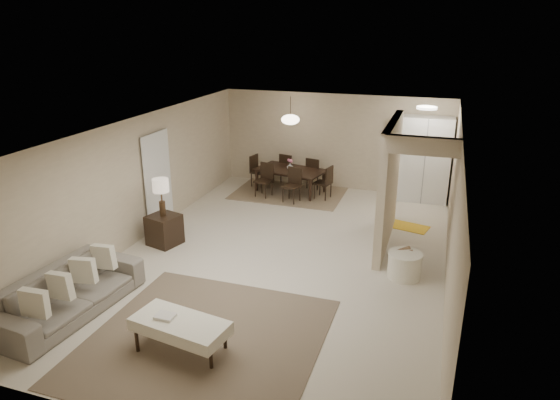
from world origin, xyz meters
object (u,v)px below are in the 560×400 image
(wicker_basket, at_px, (402,267))
(round_pouf, at_px, (404,265))
(side_table, at_px, (164,230))
(dining_table, at_px, (290,181))
(ottoman_bench, at_px, (180,326))
(pantry_cabinet, at_px, (425,160))
(sofa, at_px, (69,293))

(wicker_basket, bearing_deg, round_pouf, -70.01)
(side_table, xyz_separation_m, dining_table, (1.43, 3.88, 0.00))
(ottoman_bench, distance_m, round_pouf, 4.08)
(pantry_cabinet, relative_size, dining_table, 1.19)
(wicker_basket, bearing_deg, dining_table, 131.18)
(pantry_cabinet, bearing_deg, side_table, -137.62)
(ottoman_bench, height_order, round_pouf, ottoman_bench)
(sofa, distance_m, ottoman_bench, 2.09)
(wicker_basket, bearing_deg, side_table, -177.75)
(ottoman_bench, height_order, dining_table, dining_table)
(ottoman_bench, bearing_deg, round_pouf, 57.58)
(side_table, xyz_separation_m, round_pouf, (4.70, 0.08, -0.08))
(sofa, bearing_deg, ottoman_bench, -93.12)
(pantry_cabinet, distance_m, round_pouf, 4.33)
(sofa, xyz_separation_m, ottoman_bench, (2.07, -0.30, 0.03))
(side_table, bearing_deg, wicker_basket, 2.25)
(side_table, xyz_separation_m, wicker_basket, (4.66, 0.18, -0.16))
(pantry_cabinet, xyz_separation_m, round_pouf, (-0.05, -4.25, -0.82))
(ottoman_bench, distance_m, side_table, 3.60)
(sofa, relative_size, wicker_basket, 6.78)
(pantry_cabinet, xyz_separation_m, side_table, (-4.75, -4.33, -0.74))
(wicker_basket, xyz_separation_m, dining_table, (-3.24, 3.70, 0.16))
(sofa, relative_size, side_table, 3.92)
(round_pouf, bearing_deg, dining_table, 130.74)
(side_table, bearing_deg, round_pouf, 1.02)
(pantry_cabinet, bearing_deg, round_pouf, -90.66)
(pantry_cabinet, relative_size, round_pouf, 3.54)
(sofa, height_order, ottoman_bench, sofa)
(pantry_cabinet, height_order, round_pouf, pantry_cabinet)
(pantry_cabinet, height_order, wicker_basket, pantry_cabinet)
(ottoman_bench, bearing_deg, wicker_basket, 58.88)
(round_pouf, distance_m, wicker_basket, 0.13)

